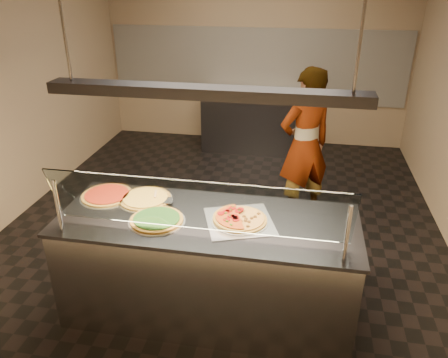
% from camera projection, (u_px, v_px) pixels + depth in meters
% --- Properties ---
extents(ground, '(5.00, 6.00, 0.02)m').
position_uv_depth(ground, '(223.00, 226.00, 5.16)').
color(ground, black).
rests_on(ground, ground).
extents(wall_back, '(5.00, 0.02, 3.00)m').
position_uv_depth(wall_back, '(256.00, 53.00, 7.18)').
color(wall_back, '#9B8764').
rests_on(wall_back, ground).
extents(wall_front, '(5.00, 0.02, 3.00)m').
position_uv_depth(wall_front, '(90.00, 290.00, 1.84)').
color(wall_front, '#9B8764').
rests_on(wall_front, ground).
extents(wall_left, '(0.02, 6.00, 3.00)m').
position_uv_depth(wall_left, '(4.00, 90.00, 4.92)').
color(wall_left, '#9B8764').
rests_on(wall_left, ground).
extents(tile_band, '(4.90, 0.02, 1.20)m').
position_uv_depth(tile_band, '(256.00, 65.00, 7.24)').
color(tile_band, silver).
rests_on(tile_band, wall_back).
extents(serving_counter, '(2.41, 0.94, 0.93)m').
position_uv_depth(serving_counter, '(208.00, 266.00, 3.68)').
color(serving_counter, '#B7B7BC').
rests_on(serving_counter, ground).
extents(sneeze_guard, '(2.17, 0.18, 0.54)m').
position_uv_depth(sneeze_guard, '(196.00, 207.00, 3.05)').
color(sneeze_guard, '#B7B7BC').
rests_on(sneeze_guard, serving_counter).
extents(perforated_tray, '(0.65, 0.65, 0.01)m').
position_uv_depth(perforated_tray, '(240.00, 221.00, 3.44)').
color(perforated_tray, silver).
rests_on(perforated_tray, serving_counter).
extents(half_pizza_pepperoni, '(0.34, 0.47, 0.05)m').
position_uv_depth(half_pizza_pepperoni, '(227.00, 216.00, 3.44)').
color(half_pizza_pepperoni, brown).
rests_on(half_pizza_pepperoni, perforated_tray).
extents(half_pizza_sausage, '(0.34, 0.47, 0.04)m').
position_uv_depth(half_pizza_sausage, '(253.00, 220.00, 3.41)').
color(half_pizza_sausage, brown).
rests_on(half_pizza_sausage, perforated_tray).
extents(pizza_spinach, '(0.45, 0.45, 0.03)m').
position_uv_depth(pizza_spinach, '(157.00, 219.00, 3.44)').
color(pizza_spinach, silver).
rests_on(pizza_spinach, serving_counter).
extents(pizza_cheese, '(0.47, 0.47, 0.03)m').
position_uv_depth(pizza_cheese, '(146.00, 198.00, 3.76)').
color(pizza_cheese, silver).
rests_on(pizza_cheese, serving_counter).
extents(pizza_tomato, '(0.47, 0.47, 0.03)m').
position_uv_depth(pizza_tomato, '(107.00, 195.00, 3.82)').
color(pizza_tomato, silver).
rests_on(pizza_tomato, serving_counter).
extents(pizza_spatula, '(0.22, 0.22, 0.02)m').
position_uv_depth(pizza_spatula, '(160.00, 196.00, 3.76)').
color(pizza_spatula, '#B7B7BC').
rests_on(pizza_spatula, pizza_spinach).
extents(prep_table, '(1.53, 0.74, 0.93)m').
position_uv_depth(prep_table, '(250.00, 121.00, 7.22)').
color(prep_table, '#313135').
rests_on(prep_table, ground).
extents(worker, '(0.79, 0.72, 1.81)m').
position_uv_depth(worker, '(305.00, 146.00, 5.00)').
color(worker, '#252228').
rests_on(worker, ground).
extents(heat_lamp_housing, '(2.30, 0.18, 0.08)m').
position_uv_depth(heat_lamp_housing, '(205.00, 92.00, 3.04)').
color(heat_lamp_housing, '#313135').
rests_on(heat_lamp_housing, ceiling).
extents(lamp_rod_left, '(0.02, 0.02, 1.01)m').
position_uv_depth(lamp_rod_left, '(60.00, 7.00, 2.97)').
color(lamp_rod_left, '#B7B7BC').
rests_on(lamp_rod_left, ceiling).
extents(lamp_rod_right, '(0.02, 0.02, 1.01)m').
position_uv_depth(lamp_rod_right, '(364.00, 11.00, 2.64)').
color(lamp_rod_right, '#B7B7BC').
rests_on(lamp_rod_right, ceiling).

